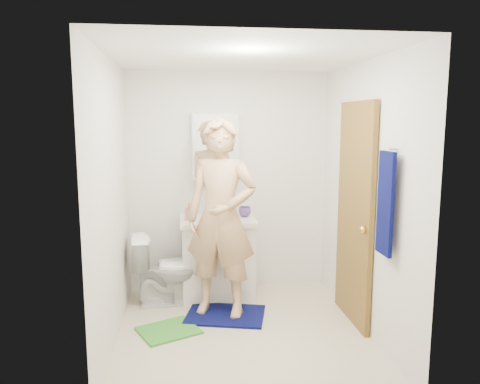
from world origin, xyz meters
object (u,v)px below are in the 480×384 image
toilet (168,269)px  toothbrush_cup (245,212)px  soap_dispenser (189,211)px  man (221,218)px  towel (386,204)px  vanity_cabinet (218,259)px  medicine_cabinet (215,146)px

toilet → toothbrush_cup: bearing=-80.6°
soap_dispenser → man: (0.30, -0.49, 0.02)m
man → toilet: bearing=166.5°
towel → man: (-1.18, 0.97, -0.29)m
vanity_cabinet → medicine_cabinet: 1.22m
vanity_cabinet → medicine_cabinet: size_ratio=1.14×
towel → toilet: towel is taller
vanity_cabinet → towel: (1.18, -1.48, 0.85)m
soap_dispenser → man: 0.57m
towel → soap_dispenser: (-1.48, 1.46, -0.31)m
toilet → man: (0.52, -0.36, 0.60)m
vanity_cabinet → man: (-0.00, -0.51, 0.56)m
medicine_cabinet → man: 0.98m
vanity_cabinet → toilet: size_ratio=1.10×
towel → soap_dispenser: size_ratio=4.50×
toilet → soap_dispenser: size_ratio=4.09×
medicine_cabinet → man: size_ratio=0.37×
towel → man: size_ratio=0.43×
toilet → toothbrush_cup: (0.83, 0.21, 0.54)m
soap_dispenser → toilet: bearing=-150.6°
soap_dispenser → man: bearing=-58.5°
vanity_cabinet → medicine_cabinet: medicine_cabinet is taller
medicine_cabinet → toothbrush_cup: 0.78m
soap_dispenser → medicine_cabinet: bearing=39.8°
toothbrush_cup → man: bearing=-117.9°
vanity_cabinet → toilet: vanity_cabinet is taller
toilet → man: size_ratio=0.39×
vanity_cabinet → man: 0.76m
towel → man: man is taller
towel → vanity_cabinet: bearing=128.5°
soap_dispenser → vanity_cabinet: bearing=4.8°
toilet → towel: bearing=-133.0°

